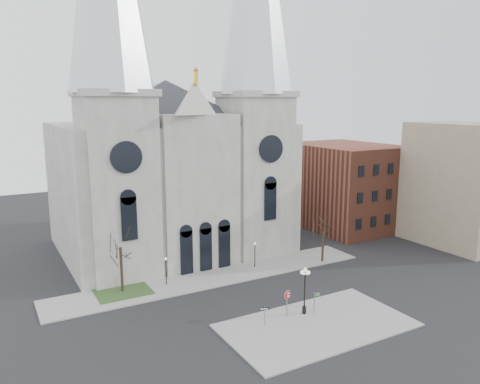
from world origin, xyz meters
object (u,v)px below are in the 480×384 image
stop_sign (287,298)px  one_way_sign (265,312)px  globe_lamp (305,285)px  street_name_sign (315,300)px

stop_sign → one_way_sign: 3.12m
globe_lamp → street_name_sign: globe_lamp is taller
street_name_sign → stop_sign: bearing=170.9°
globe_lamp → street_name_sign: size_ratio=2.23×
stop_sign → globe_lamp: bearing=-10.5°
stop_sign → one_way_sign: size_ratio=1.41×
globe_lamp → street_name_sign: 2.08m
stop_sign → one_way_sign: stop_sign is taller
street_name_sign → globe_lamp: bearing=168.4°
stop_sign → street_name_sign: (2.92, -0.72, -0.64)m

